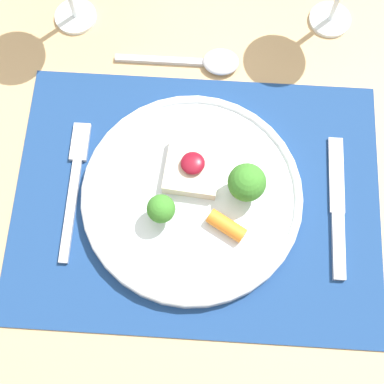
% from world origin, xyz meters
% --- Properties ---
extents(ground_plane, '(8.00, 8.00, 0.00)m').
position_xyz_m(ground_plane, '(0.00, 0.00, 0.00)').
color(ground_plane, brown).
extents(dining_table, '(1.40, 1.23, 0.73)m').
position_xyz_m(dining_table, '(0.00, 0.00, 0.65)').
color(dining_table, tan).
rests_on(dining_table, ground_plane).
extents(placemat, '(0.50, 0.37, 0.00)m').
position_xyz_m(placemat, '(0.00, 0.00, 0.73)').
color(placemat, navy).
rests_on(placemat, dining_table).
extents(dinner_plate, '(0.30, 0.30, 0.08)m').
position_xyz_m(dinner_plate, '(-0.00, 0.00, 0.74)').
color(dinner_plate, silver).
rests_on(dinner_plate, placemat).
extents(fork, '(0.02, 0.20, 0.01)m').
position_xyz_m(fork, '(-0.17, 0.02, 0.73)').
color(fork, '#B2B2B7').
rests_on(fork, placemat).
extents(knife, '(0.02, 0.20, 0.01)m').
position_xyz_m(knife, '(0.19, -0.01, 0.73)').
color(knife, '#B2B2B7').
rests_on(knife, placemat).
extents(spoon, '(0.19, 0.05, 0.02)m').
position_xyz_m(spoon, '(0.01, 0.21, 0.73)').
color(spoon, '#B2B2B7').
rests_on(spoon, dining_table).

